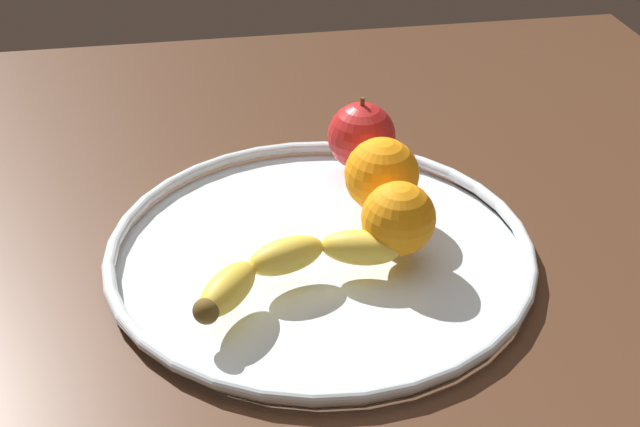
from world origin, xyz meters
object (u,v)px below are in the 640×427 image
Objects in this scene: fruit_bowl at (320,249)px; orange_back_left at (382,175)px; apple at (361,136)px; orange_back_right at (398,219)px; banana at (289,266)px.

fruit_bowl is 9.41cm from orange_back_left.
apple is at bearing -116.94° from fruit_bowl.
fruit_bowl is 15.10cm from apple.
orange_back_right is at bearing 88.57° from orange_back_left.
fruit_bowl is at bearing -141.61° from banana.
fruit_bowl is at bearing 35.11° from orange_back_left.
apple is at bearing -137.00° from banana.
banana is at bearing 56.39° from fruit_bowl.
apple is at bearing -89.82° from orange_back_right.
apple is at bearing -88.39° from orange_back_left.
orange_back_left is (-6.77, -4.76, 4.47)cm from fruit_bowl.
banana is at bearing 61.01° from apple.
orange_back_left is at bearing -91.43° from orange_back_right.
fruit_bowl is 5.48× the size of orange_back_left.
orange_back_right is at bearing 159.58° from fruit_bowl.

